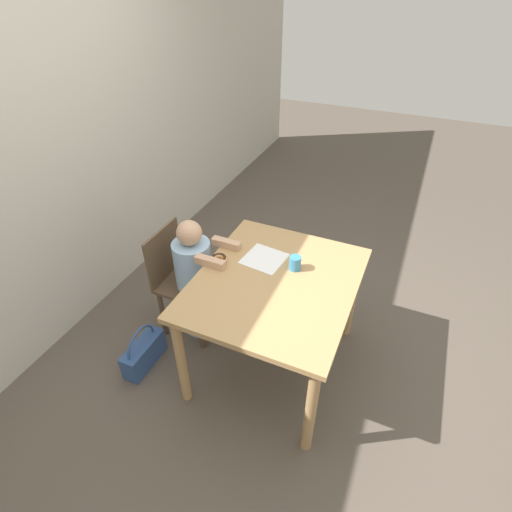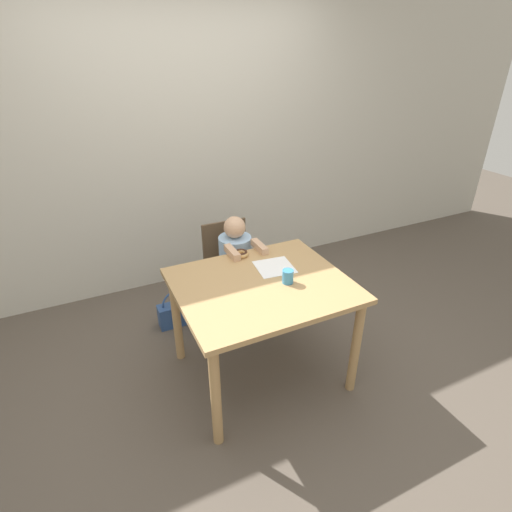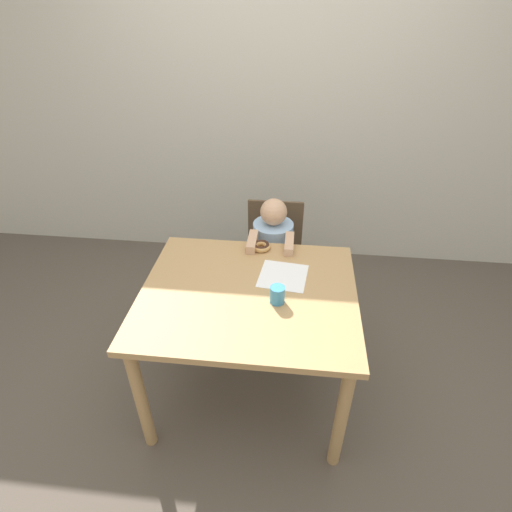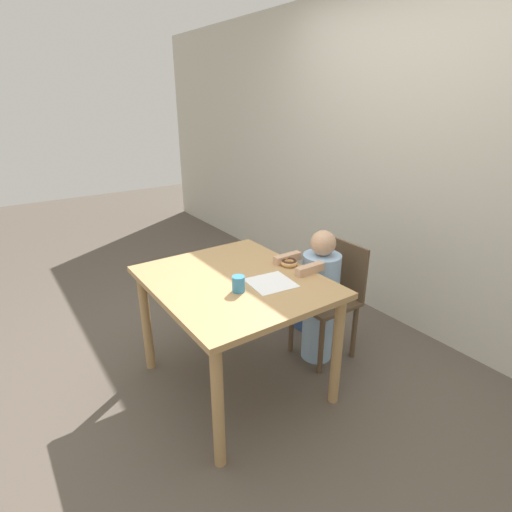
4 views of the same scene
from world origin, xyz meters
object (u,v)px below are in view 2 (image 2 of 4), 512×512
(donut, at_px, (241,253))
(handbag, at_px, (179,312))
(cup, at_px, (288,276))
(child_figure, at_px, (236,273))
(chair, at_px, (231,271))

(donut, relative_size, handbag, 0.31)
(donut, relative_size, cup, 1.21)
(child_figure, bearing_deg, handbag, 157.63)
(handbag, bearing_deg, donut, -46.63)
(chair, relative_size, donut, 7.58)
(donut, height_order, cup, cup)
(donut, bearing_deg, child_figure, 77.12)
(chair, height_order, cup, cup)
(chair, xyz_separation_m, handbag, (-0.44, 0.07, -0.32))
(donut, height_order, handbag, donut)
(donut, xyz_separation_m, cup, (0.12, -0.45, 0.02))
(donut, xyz_separation_m, handbag, (-0.39, 0.41, -0.65))
(chair, xyz_separation_m, donut, (-0.05, -0.34, 0.33))
(child_figure, height_order, donut, child_figure)
(child_figure, relative_size, handbag, 2.74)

